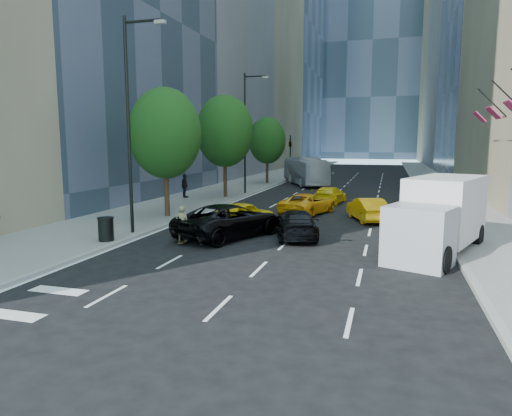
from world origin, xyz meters
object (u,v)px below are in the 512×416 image
(skateboarder, at_px, (182,226))
(box_truck, at_px, (439,216))
(black_sedan_lincoln, at_px, (229,220))
(trash_can, at_px, (106,230))
(city_bus, at_px, (305,171))
(black_sedan_mercedes, at_px, (296,224))

(skateboarder, xyz_separation_m, box_truck, (10.69, 1.27, 0.76))
(black_sedan_lincoln, relative_size, box_truck, 0.84)
(box_truck, distance_m, trash_can, 14.12)
(city_bus, distance_m, trash_can, 30.84)
(black_sedan_lincoln, bearing_deg, city_bus, -63.54)
(black_sedan_mercedes, bearing_deg, skateboarder, 15.36)
(city_bus, bearing_deg, skateboarder, -114.85)
(black_sedan_lincoln, xyz_separation_m, black_sedan_mercedes, (3.09, 0.72, -0.14))
(black_sedan_mercedes, bearing_deg, trash_can, 10.20)
(box_truck, relative_size, trash_can, 6.77)
(black_sedan_lincoln, height_order, city_bus, city_bus)
(black_sedan_mercedes, height_order, box_truck, box_truck)
(skateboarder, bearing_deg, box_truck, 175.33)
(city_bus, xyz_separation_m, box_truck, (10.50, -28.37, 0.11))
(skateboarder, relative_size, trash_can, 1.59)
(box_truck, bearing_deg, trash_can, -149.45)
(black_sedan_lincoln, xyz_separation_m, city_bus, (-1.31, 27.64, 0.65))
(skateboarder, relative_size, black_sedan_lincoln, 0.28)
(city_bus, bearing_deg, black_sedan_lincoln, -111.77)
(skateboarder, xyz_separation_m, trash_can, (-3.21, -1.00, -0.15))
(city_bus, bearing_deg, black_sedan_mercedes, -105.20)
(black_sedan_lincoln, distance_m, black_sedan_mercedes, 3.17)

